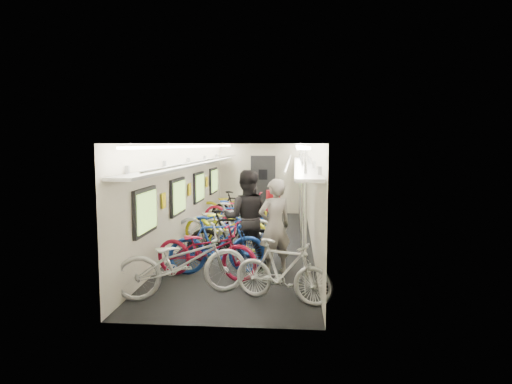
% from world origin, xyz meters
% --- Properties ---
extents(train_car_shell, '(10.00, 10.00, 10.00)m').
position_xyz_m(train_car_shell, '(-0.36, 0.71, 1.66)').
color(train_car_shell, black).
rests_on(train_car_shell, ground).
extents(bicycle_0, '(2.20, 1.52, 1.10)m').
position_xyz_m(bicycle_0, '(-0.66, -3.83, 0.55)').
color(bicycle_0, '#B7B6BB').
rests_on(bicycle_0, ground).
extents(bicycle_1, '(1.87, 0.85, 1.09)m').
position_xyz_m(bicycle_1, '(-0.32, -2.56, 0.54)').
color(bicycle_1, navy).
rests_on(bicycle_1, ground).
extents(bicycle_2, '(2.07, 1.16, 1.03)m').
position_xyz_m(bicycle_2, '(-0.48, -2.85, 0.51)').
color(bicycle_2, maroon).
rests_on(bicycle_2, ground).
extents(bicycle_3, '(1.84, 0.72, 1.08)m').
position_xyz_m(bicycle_3, '(-0.17, -1.71, 0.54)').
color(bicycle_3, black).
rests_on(bicycle_3, ground).
extents(bicycle_4, '(2.22, 1.33, 1.10)m').
position_xyz_m(bicycle_4, '(-0.46, -0.63, 0.55)').
color(bicycle_4, '#D2CC13').
rests_on(bicycle_4, ground).
extents(bicycle_5, '(1.76, 0.52, 1.06)m').
position_xyz_m(bicycle_5, '(-0.24, -0.42, 0.53)').
color(bicycle_5, silver).
rests_on(bicycle_5, ground).
extents(bicycle_6, '(2.21, 1.45, 1.10)m').
position_xyz_m(bicycle_6, '(-0.68, -0.24, 0.55)').
color(bicycle_6, '#A3A3A8').
rests_on(bicycle_6, ground).
extents(bicycle_7, '(1.76, 0.93, 1.02)m').
position_xyz_m(bicycle_7, '(-0.39, 0.33, 0.51)').
color(bicycle_7, '#1C42AB').
rests_on(bicycle_7, ground).
extents(bicycle_8, '(2.17, 1.11, 1.09)m').
position_xyz_m(bicycle_8, '(-0.43, 1.58, 0.54)').
color(bicycle_8, maroon).
rests_on(bicycle_8, ground).
extents(bicycle_9, '(1.82, 1.08, 1.05)m').
position_xyz_m(bicycle_9, '(-0.53, 2.08, 0.53)').
color(bicycle_9, black).
rests_on(bicycle_9, ground).
extents(bicycle_10, '(2.20, 1.18, 1.10)m').
position_xyz_m(bicycle_10, '(-0.76, 2.63, 0.55)').
color(bicycle_10, gold).
rests_on(bicycle_10, ground).
extents(bicycle_11, '(1.64, 1.00, 0.95)m').
position_xyz_m(bicycle_11, '(0.92, -3.97, 0.48)').
color(bicycle_11, '#BBBABD').
rests_on(bicycle_11, ground).
extents(passenger_near, '(0.77, 0.69, 1.77)m').
position_xyz_m(passenger_near, '(0.73, -2.46, 0.89)').
color(passenger_near, gray).
rests_on(passenger_near, ground).
extents(passenger_mid, '(0.93, 0.72, 1.90)m').
position_xyz_m(passenger_mid, '(0.16, -1.99, 0.95)').
color(passenger_mid, black).
rests_on(passenger_mid, ground).
extents(backpack, '(0.29, 0.22, 0.38)m').
position_xyz_m(backpack, '(0.66, -1.58, 1.28)').
color(backpack, '#B11118').
rests_on(backpack, passenger_near).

